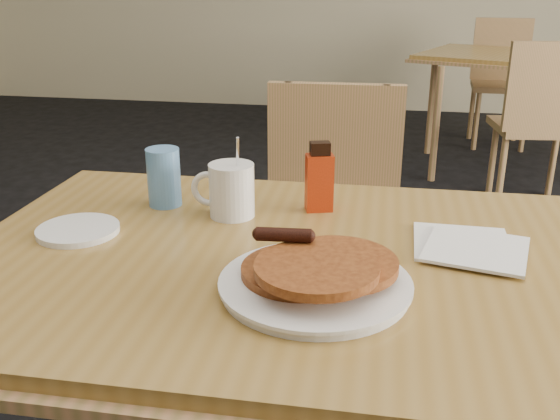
{
  "coord_description": "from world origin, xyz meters",
  "views": [
    {
      "loc": [
        0.14,
        -1.02,
        1.22
      ],
      "look_at": [
        -0.05,
        0.03,
        0.82
      ],
      "focal_mm": 40.0,
      "sensor_mm": 36.0,
      "label": 1
    }
  ],
  "objects_px": {
    "main_table": "(299,275)",
    "chair_neighbor_far": "(501,71)",
    "neighbor_table": "(525,61)",
    "chair_main_far": "(330,210)",
    "coffee_mug": "(230,189)",
    "chair_neighbor_near": "(540,112)",
    "syrup_bottle": "(319,179)",
    "blue_tumbler": "(164,177)",
    "pancake_plate": "(316,277)"
  },
  "relations": [
    {
      "from": "main_table",
      "to": "coffee_mug",
      "type": "height_order",
      "value": "coffee_mug"
    },
    {
      "from": "pancake_plate",
      "to": "syrup_bottle",
      "type": "relative_size",
      "value": 2.06
    },
    {
      "from": "main_table",
      "to": "coffee_mug",
      "type": "xyz_separation_m",
      "value": [
        -0.17,
        0.17,
        0.1
      ]
    },
    {
      "from": "neighbor_table",
      "to": "chair_main_far",
      "type": "distance_m",
      "value": 2.59
    },
    {
      "from": "chair_neighbor_near",
      "to": "coffee_mug",
      "type": "height_order",
      "value": "coffee_mug"
    },
    {
      "from": "chair_neighbor_far",
      "to": "coffee_mug",
      "type": "xyz_separation_m",
      "value": [
        -1.09,
        -3.75,
        0.26
      ]
    },
    {
      "from": "blue_tumbler",
      "to": "coffee_mug",
      "type": "bearing_deg",
      "value": -13.43
    },
    {
      "from": "chair_neighbor_near",
      "to": "pancake_plate",
      "type": "distance_m",
      "value": 2.7
    },
    {
      "from": "chair_neighbor_near",
      "to": "chair_neighbor_far",
      "type": "bearing_deg",
      "value": 82.75
    },
    {
      "from": "neighbor_table",
      "to": "coffee_mug",
      "type": "relative_size",
      "value": 8.41
    },
    {
      "from": "pancake_plate",
      "to": "chair_main_far",
      "type": "bearing_deg",
      "value": 94.29
    },
    {
      "from": "neighbor_table",
      "to": "chair_neighbor_near",
      "type": "relative_size",
      "value": 1.62
    },
    {
      "from": "main_table",
      "to": "chair_neighbor_near",
      "type": "bearing_deg",
      "value": 69.39
    },
    {
      "from": "chair_main_far",
      "to": "blue_tumbler",
      "type": "distance_m",
      "value": 0.69
    },
    {
      "from": "neighbor_table",
      "to": "chair_neighbor_far",
      "type": "height_order",
      "value": "chair_neighbor_far"
    },
    {
      "from": "neighbor_table",
      "to": "coffee_mug",
      "type": "height_order",
      "value": "coffee_mug"
    },
    {
      "from": "chair_neighbor_far",
      "to": "pancake_plate",
      "type": "relative_size",
      "value": 2.97
    },
    {
      "from": "coffee_mug",
      "to": "blue_tumbler",
      "type": "xyz_separation_m",
      "value": [
        -0.16,
        0.04,
        0.01
      ]
    },
    {
      "from": "main_table",
      "to": "chair_neighbor_far",
      "type": "height_order",
      "value": "chair_neighbor_far"
    },
    {
      "from": "main_table",
      "to": "blue_tumbler",
      "type": "distance_m",
      "value": 0.4
    },
    {
      "from": "main_table",
      "to": "chair_main_far",
      "type": "xyz_separation_m",
      "value": [
        -0.02,
        0.77,
        -0.16
      ]
    },
    {
      "from": "main_table",
      "to": "chair_neighbor_near",
      "type": "distance_m",
      "value": 2.59
    },
    {
      "from": "pancake_plate",
      "to": "blue_tumbler",
      "type": "relative_size",
      "value": 2.45
    },
    {
      "from": "pancake_plate",
      "to": "coffee_mug",
      "type": "distance_m",
      "value": 0.37
    },
    {
      "from": "syrup_bottle",
      "to": "chair_neighbor_far",
      "type": "bearing_deg",
      "value": 59.01
    },
    {
      "from": "chair_main_far",
      "to": "syrup_bottle",
      "type": "height_order",
      "value": "chair_main_far"
    },
    {
      "from": "chair_neighbor_far",
      "to": "blue_tumbler",
      "type": "bearing_deg",
      "value": -105.56
    },
    {
      "from": "chair_neighbor_near",
      "to": "syrup_bottle",
      "type": "xyz_separation_m",
      "value": [
        -0.9,
        -2.19,
        0.28
      ]
    },
    {
      "from": "coffee_mug",
      "to": "blue_tumbler",
      "type": "height_order",
      "value": "coffee_mug"
    },
    {
      "from": "chair_neighbor_far",
      "to": "blue_tumbler",
      "type": "relative_size",
      "value": 7.26
    },
    {
      "from": "neighbor_table",
      "to": "pancake_plate",
      "type": "bearing_deg",
      "value": -105.18
    },
    {
      "from": "pancake_plate",
      "to": "chair_neighbor_far",
      "type": "bearing_deg",
      "value": 77.77
    },
    {
      "from": "chair_neighbor_near",
      "to": "syrup_bottle",
      "type": "relative_size",
      "value": 6.1
    },
    {
      "from": "neighbor_table",
      "to": "syrup_bottle",
      "type": "distance_m",
      "value": 3.08
    },
    {
      "from": "neighbor_table",
      "to": "chair_neighbor_near",
      "type": "xyz_separation_m",
      "value": [
        -0.03,
        -0.75,
        -0.16
      ]
    },
    {
      "from": "neighbor_table",
      "to": "coffee_mug",
      "type": "distance_m",
      "value": 3.2
    },
    {
      "from": "chair_main_far",
      "to": "coffee_mug",
      "type": "height_order",
      "value": "coffee_mug"
    },
    {
      "from": "chair_main_far",
      "to": "chair_neighbor_near",
      "type": "distance_m",
      "value": 1.9
    },
    {
      "from": "chair_main_far",
      "to": "chair_neighbor_far",
      "type": "relative_size",
      "value": 1.0
    },
    {
      "from": "neighbor_table",
      "to": "chair_neighbor_near",
      "type": "distance_m",
      "value": 0.77
    },
    {
      "from": "blue_tumbler",
      "to": "syrup_bottle",
      "type": "bearing_deg",
      "value": 4.63
    },
    {
      "from": "main_table",
      "to": "coffee_mug",
      "type": "bearing_deg",
      "value": 135.45
    },
    {
      "from": "main_table",
      "to": "chair_main_far",
      "type": "relative_size",
      "value": 1.41
    },
    {
      "from": "main_table",
      "to": "chair_main_far",
      "type": "bearing_deg",
      "value": 91.59
    },
    {
      "from": "main_table",
      "to": "blue_tumbler",
      "type": "height_order",
      "value": "blue_tumbler"
    },
    {
      "from": "pancake_plate",
      "to": "blue_tumbler",
      "type": "height_order",
      "value": "blue_tumbler"
    },
    {
      "from": "coffee_mug",
      "to": "syrup_bottle",
      "type": "bearing_deg",
      "value": 31.69
    },
    {
      "from": "syrup_bottle",
      "to": "blue_tumbler",
      "type": "distance_m",
      "value": 0.33
    },
    {
      "from": "main_table",
      "to": "chair_neighbor_near",
      "type": "relative_size",
      "value": 1.42
    },
    {
      "from": "neighbor_table",
      "to": "coffee_mug",
      "type": "bearing_deg",
      "value": -110.32
    }
  ]
}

